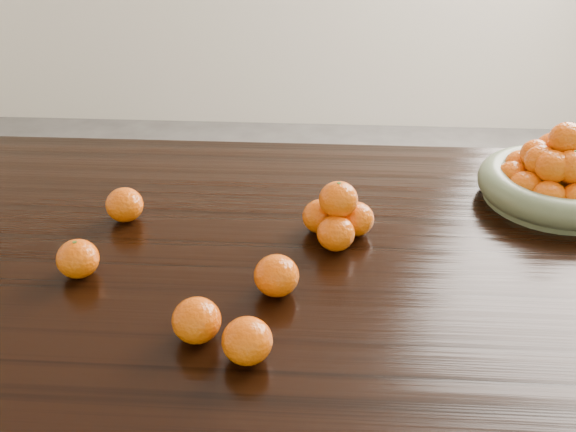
# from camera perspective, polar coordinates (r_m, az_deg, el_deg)

# --- Properties ---
(dining_table) EXTENTS (2.00, 1.00, 0.75)m
(dining_table) POSITION_cam_1_polar(r_m,az_deg,el_deg) (1.30, 2.23, -6.07)
(dining_table) COLOR black
(dining_table) RESTS_ON ground
(fruit_bowl) EXTENTS (0.34, 0.34, 0.18)m
(fruit_bowl) POSITION_cam_1_polar(r_m,az_deg,el_deg) (1.51, 22.82, 3.11)
(fruit_bowl) COLOR #657253
(fruit_bowl) RESTS_ON dining_table
(orange_pyramid) EXTENTS (0.14, 0.14, 0.12)m
(orange_pyramid) POSITION_cam_1_polar(r_m,az_deg,el_deg) (1.26, 4.43, -0.05)
(orange_pyramid) COLOR #D95E06
(orange_pyramid) RESTS_ON dining_table
(loose_orange_0) EXTENTS (0.08, 0.08, 0.07)m
(loose_orange_0) POSITION_cam_1_polar(r_m,az_deg,el_deg) (1.22, -18.18, -3.63)
(loose_orange_0) COLOR #D95E06
(loose_orange_0) RESTS_ON dining_table
(loose_orange_1) EXTENTS (0.08, 0.08, 0.07)m
(loose_orange_1) POSITION_cam_1_polar(r_m,az_deg,el_deg) (1.03, -8.13, -9.17)
(loose_orange_1) COLOR #D95E06
(loose_orange_1) RESTS_ON dining_table
(loose_orange_2) EXTENTS (0.08, 0.08, 0.07)m
(loose_orange_2) POSITION_cam_1_polar(r_m,az_deg,el_deg) (0.98, -3.65, -11.01)
(loose_orange_2) COLOR #D95E06
(loose_orange_2) RESTS_ON dining_table
(loose_orange_3) EXTENTS (0.08, 0.08, 0.07)m
(loose_orange_3) POSITION_cam_1_polar(r_m,az_deg,el_deg) (1.37, -14.32, 0.97)
(loose_orange_3) COLOR #D95E06
(loose_orange_3) RESTS_ON dining_table
(loose_orange_4) EXTENTS (0.08, 0.08, 0.07)m
(loose_orange_4) POSITION_cam_1_polar(r_m,az_deg,el_deg) (1.11, -1.03, -5.32)
(loose_orange_4) COLOR #D95E06
(loose_orange_4) RESTS_ON dining_table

